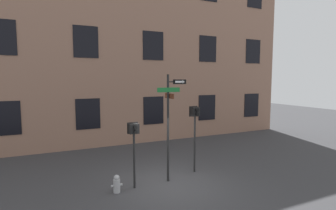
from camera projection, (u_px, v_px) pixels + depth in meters
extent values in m
plane|color=#38383A|center=(170.00, 184.00, 9.91)|extent=(60.00, 60.00, 0.00)
cube|color=#936B56|center=(120.00, 45.00, 15.57)|extent=(24.00, 0.60, 12.05)
cube|color=black|center=(6.00, 118.00, 13.16)|extent=(1.35, 0.03, 1.74)
cube|color=black|center=(88.00, 114.00, 14.83)|extent=(1.35, 0.03, 1.74)
cube|color=black|center=(154.00, 110.00, 16.51)|extent=(1.35, 0.03, 1.74)
cube|color=black|center=(207.00, 108.00, 18.19)|extent=(1.35, 0.03, 1.74)
cube|color=black|center=(251.00, 105.00, 19.87)|extent=(1.35, 0.03, 1.74)
cube|color=black|center=(1.00, 37.00, 12.76)|extent=(1.35, 0.03, 1.74)
cube|color=black|center=(86.00, 42.00, 14.44)|extent=(1.35, 0.03, 1.74)
cube|color=black|center=(153.00, 46.00, 16.12)|extent=(1.35, 0.03, 1.74)
cube|color=black|center=(208.00, 49.00, 17.80)|extent=(1.35, 0.03, 1.74)
cube|color=black|center=(253.00, 51.00, 19.48)|extent=(1.35, 0.03, 1.74)
cylinder|color=black|center=(168.00, 129.00, 10.05)|extent=(0.09, 0.09, 4.15)
cube|color=black|center=(174.00, 82.00, 9.98)|extent=(0.49, 0.05, 0.05)
cube|color=#196B2D|center=(169.00, 90.00, 9.85)|extent=(0.93, 0.02, 0.17)
cube|color=brown|center=(169.00, 96.00, 9.95)|extent=(0.02, 0.77, 0.19)
cube|color=black|center=(180.00, 82.00, 10.07)|extent=(0.56, 0.02, 0.18)
cube|color=white|center=(179.00, 82.00, 10.04)|extent=(0.32, 0.01, 0.07)
cone|color=white|center=(184.00, 82.00, 10.12)|extent=(0.10, 0.14, 0.14)
cylinder|color=black|center=(134.00, 161.00, 9.50)|extent=(0.08, 0.08, 2.03)
cube|color=black|center=(134.00, 129.00, 9.38)|extent=(0.35, 0.26, 0.36)
cube|color=black|center=(133.00, 128.00, 9.51)|extent=(0.41, 0.02, 0.42)
cylinder|color=black|center=(135.00, 127.00, 9.20)|extent=(0.12, 0.12, 0.12)
cylinder|color=black|center=(135.00, 132.00, 9.22)|extent=(0.12, 0.12, 0.12)
cylinder|color=#EA4C14|center=(135.00, 127.00, 9.25)|extent=(0.10, 0.01, 0.10)
cylinder|color=black|center=(195.00, 144.00, 11.16)|extent=(0.08, 0.08, 2.42)
cube|color=black|center=(195.00, 112.00, 11.02)|extent=(0.34, 0.26, 0.38)
cube|color=black|center=(193.00, 111.00, 11.15)|extent=(0.40, 0.02, 0.44)
cylinder|color=black|center=(197.00, 110.00, 10.84)|extent=(0.13, 0.12, 0.13)
cylinder|color=black|center=(197.00, 114.00, 10.86)|extent=(0.13, 0.12, 0.13)
cylinder|color=#EA4C14|center=(197.00, 110.00, 10.89)|extent=(0.11, 0.01, 0.11)
cylinder|color=#A5A5A8|center=(117.00, 186.00, 9.19)|extent=(0.24, 0.24, 0.47)
sphere|color=#A5A5A8|center=(117.00, 178.00, 9.16)|extent=(0.20, 0.20, 0.20)
cylinder|color=#A5A5A8|center=(112.00, 186.00, 9.12)|extent=(0.08, 0.08, 0.08)
cylinder|color=#A5A5A8|center=(121.00, 185.00, 9.25)|extent=(0.08, 0.08, 0.08)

